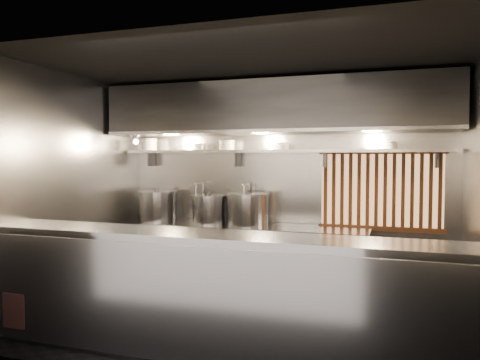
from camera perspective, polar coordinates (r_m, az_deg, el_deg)
The scene contains 22 objects.
floor at distance 5.28m, azimuth 1.15°, elevation -17.12°, with size 4.50×4.50×0.00m, color black.
ceiling at distance 5.07m, azimuth 1.18°, elevation 14.18°, with size 4.50×4.50×0.00m, color black.
wall_back at distance 6.43m, azimuth 5.13°, elevation -0.78°, with size 4.50×4.50×0.00m, color gray.
wall_left at distance 6.04m, azimuth -19.66°, elevation -1.16°, with size 3.00×3.00×0.00m, color gray.
serving_counter at distance 4.25m, azimuth -2.81°, elevation -14.10°, with size 4.50×0.56×1.13m.
cooking_bench at distance 6.28m, azimuth 1.61°, elevation -9.61°, with size 3.00×0.70×0.90m, color #98989D.
bowl_shelf at distance 6.24m, azimuth 4.77°, elevation 3.52°, with size 4.40×0.34×0.04m, color #98989D.
exhaust_hood at distance 6.06m, azimuth 4.30°, elevation 8.70°, with size 4.40×0.81×0.65m.
wood_screen at distance 6.21m, azimuth 16.78°, elevation -1.20°, with size 1.56×0.09×1.04m.
faucet_left at distance 6.67m, azimuth -4.80°, elevation -1.46°, with size 0.04×0.30×0.50m.
faucet_right at distance 6.43m, azimuth 0.95°, elevation -1.61°, with size 0.04×0.30×0.50m.
heat_lamp at distance 6.54m, azimuth -12.69°, elevation 5.07°, with size 0.25×0.35×0.20m.
pendant_bulb at distance 6.15m, azimuth 3.60°, elevation 4.30°, with size 0.09×0.09×0.19m.
stock_pot_left at distance 6.77m, azimuth -10.13°, elevation -3.09°, with size 0.68×0.68×0.46m.
stock_pot_mid at distance 6.36m, azimuth -3.76°, elevation -3.56°, with size 0.51×0.51×0.43m.
stock_pot_right at distance 6.18m, azimuth 0.92°, elevation -3.57°, with size 0.70×0.70×0.46m.
red_placard at distance 5.17m, azimuth -25.82°, elevation -14.19°, with size 0.25×0.02×0.34m, color #AD1223.
bowl_stack_0 at distance 6.96m, azimuth -10.96°, elevation 4.27°, with size 0.23×0.23×0.17m.
bowl_stack_1 at distance 6.61m, azimuth -5.03°, elevation 4.06°, with size 0.21×0.21×0.09m.
bowl_stack_2 at distance 6.46m, azimuth -1.62°, elevation 4.27°, with size 0.23×0.23×0.13m.
bowl_stack_3 at distance 6.24m, azimuth 5.00°, elevation 4.14°, with size 0.23×0.23×0.09m.
bowl_stack_4 at distance 6.07m, azimuth 17.51°, elevation 4.05°, with size 0.24×0.24×0.09m.
Camera 1 is at (1.47, -4.74, 1.80)m, focal length 35.00 mm.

